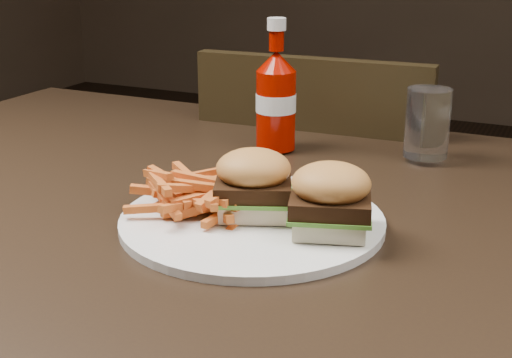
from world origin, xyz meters
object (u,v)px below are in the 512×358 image
at_px(plate, 252,221).
at_px(ketchup_bottle, 276,110).
at_px(tumbler, 427,123).
at_px(chair_far, 335,262).
at_px(dining_table, 216,204).

height_order(plate, ketchup_bottle, ketchup_bottle).
distance_m(ketchup_bottle, tumbler, 0.21).
xyz_separation_m(plate, ketchup_bottle, (-0.09, 0.27, 0.06)).
bearing_deg(plate, ketchup_bottle, 108.49).
relative_size(plate, tumbler, 3.03).
distance_m(chair_far, ketchup_bottle, 0.49).
bearing_deg(dining_table, ketchup_bottle, 90.17).
height_order(dining_table, ketchup_bottle, ketchup_bottle).
bearing_deg(dining_table, tumbler, 47.27).
relative_size(plate, ketchup_bottle, 2.54).
bearing_deg(tumbler, dining_table, -132.73).
xyz_separation_m(chair_far, plate, (0.09, -0.58, 0.33)).
xyz_separation_m(ketchup_bottle, tumbler, (0.21, 0.04, -0.01)).
relative_size(ketchup_bottle, tumbler, 1.20).
bearing_deg(tumbler, plate, -111.10).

